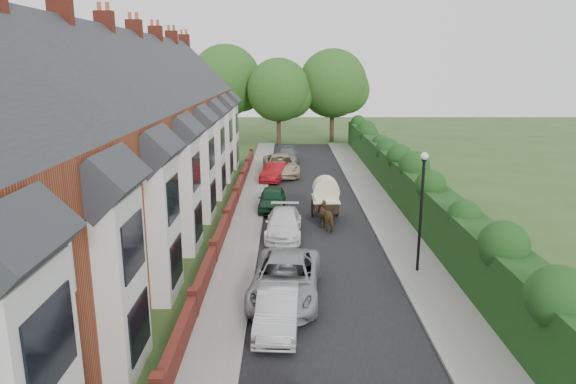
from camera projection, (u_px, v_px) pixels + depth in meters
name	position (u px, v px, depth m)	size (l,w,h in m)	color
ground	(348.00, 318.00, 17.83)	(140.00, 140.00, 0.00)	#2D4C1E
road	(316.00, 223.00, 28.50)	(6.00, 58.00, 0.02)	black
pavement_hedge_side	(390.00, 222.00, 28.50)	(2.20, 58.00, 0.12)	gray
pavement_house_side	(247.00, 222.00, 28.48)	(1.70, 58.00, 0.12)	gray
kerb_hedge_side	(371.00, 222.00, 28.49)	(0.18, 58.00, 0.13)	gray
kerb_house_side	(261.00, 222.00, 28.48)	(0.18, 58.00, 0.13)	gray
hedge	(424.00, 195.00, 28.13)	(2.10, 58.00, 2.85)	#123A15
terrace_row	(117.00, 146.00, 26.41)	(9.05, 40.50, 11.50)	#964726
garden_wall_row	(226.00, 221.00, 27.41)	(0.35, 40.35, 1.10)	maroon
lamppost	(422.00, 197.00, 20.92)	(0.32, 0.32, 5.16)	black
tree_far_left	(282.00, 92.00, 55.33)	(7.14, 6.80, 9.29)	#332316
tree_far_right	(336.00, 85.00, 57.14)	(7.98, 7.60, 10.31)	#332316
tree_far_back	(230.00, 82.00, 58.01)	(8.40, 8.00, 10.82)	#332316
car_silver_a	(278.00, 309.00, 17.09)	(1.36, 3.90, 1.29)	#ACACB1
car_silver_b	(286.00, 279.00, 19.23)	(2.51, 5.45, 1.51)	#94979B
car_white	(284.00, 224.00, 26.30)	(1.80, 4.42, 1.28)	white
car_green	(272.00, 199.00, 30.97)	(1.60, 3.97, 1.35)	#0F341C
car_red	(275.00, 172.00, 38.82)	(1.41, 4.05, 1.33)	maroon
car_beige	(281.00, 165.00, 40.72)	(2.66, 5.78, 1.60)	tan
car_grey	(287.00, 155.00, 46.20)	(1.81, 4.45, 1.29)	slate
horse	(328.00, 216.00, 27.19)	(0.79, 1.74, 1.47)	brown
horse_cart	(326.00, 195.00, 28.85)	(1.54, 3.40, 2.46)	black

